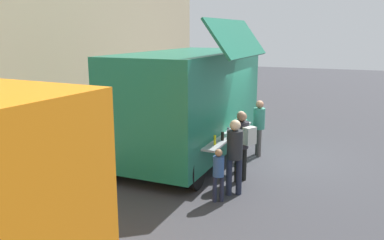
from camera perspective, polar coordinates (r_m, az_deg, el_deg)
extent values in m
plane|color=#38383D|center=(11.89, 10.48, -5.25)|extent=(60.00, 60.00, 0.00)
cube|color=#9E998E|center=(9.97, -23.82, -9.24)|extent=(28.00, 1.60, 0.15)
cube|color=#1B6E52|center=(11.35, -0.37, 2.82)|extent=(5.84, 2.64, 2.74)
cube|color=#1B6E52|center=(10.09, 6.59, 11.62)|extent=(3.19, 0.80, 0.93)
cube|color=black|center=(10.34, 4.32, 3.67)|extent=(3.02, 0.18, 1.24)
cube|color=#B7B7BC|center=(10.49, 5.33, -2.11)|extent=(3.18, 0.44, 0.05)
cylinder|color=yellow|center=(9.44, 3.30, -2.88)|extent=(0.06, 0.06, 0.23)
cylinder|color=black|center=(9.82, 4.41, -2.34)|extent=(0.07, 0.07, 0.21)
cylinder|color=silver|center=(10.23, 5.23, -1.70)|extent=(0.07, 0.07, 0.22)
cylinder|color=orange|center=(10.65, 5.76, -1.21)|extent=(0.06, 0.06, 0.20)
cylinder|color=green|center=(11.09, 6.35, -0.56)|extent=(0.07, 0.07, 0.24)
cylinder|color=red|center=(11.49, 7.39, -0.26)|extent=(0.07, 0.07, 0.18)
cube|color=black|center=(13.90, 4.39, 6.66)|extent=(0.14, 2.10, 1.21)
cylinder|color=black|center=(13.98, -0.82, -0.41)|extent=(0.90, 0.28, 0.90)
cylinder|color=black|center=(13.26, 7.78, -1.25)|extent=(0.90, 0.28, 0.90)
cylinder|color=black|center=(10.30, -10.91, -5.45)|extent=(0.90, 0.28, 0.90)
cylinder|color=black|center=(9.30, 0.33, -7.22)|extent=(0.90, 0.28, 0.90)
cube|color=black|center=(5.98, -19.99, -3.66)|extent=(0.22, 1.82, 1.05)
cylinder|color=#2E6636|center=(16.36, -2.12, 1.45)|extent=(0.60, 0.60, 0.87)
cylinder|color=#1D2136|center=(10.43, 6.67, -5.38)|extent=(0.13, 0.13, 0.79)
cylinder|color=#1D2136|center=(10.62, 7.15, -5.07)|extent=(0.13, 0.13, 0.79)
cylinder|color=#328064|center=(10.33, 7.01, -1.55)|extent=(0.33, 0.33, 0.60)
sphere|color=beige|center=(10.24, 7.08, 0.68)|extent=(0.22, 0.22, 0.22)
cube|color=brown|center=(10.17, 6.38, -3.23)|extent=(0.21, 0.16, 0.23)
cylinder|color=black|center=(9.74, 6.51, -6.50)|extent=(0.14, 0.14, 0.85)
cylinder|color=black|center=(9.90, 7.47, -6.22)|extent=(0.14, 0.14, 0.85)
cylinder|color=#25232A|center=(9.60, 7.11, -2.12)|extent=(0.35, 0.35, 0.65)
sphere|color=#986F53|center=(9.50, 7.19, 0.46)|extent=(0.24, 0.24, 0.24)
cube|color=silver|center=(9.41, 8.28, -2.26)|extent=(0.35, 0.31, 0.42)
cylinder|color=#1F2438|center=(8.99, 5.35, -8.16)|extent=(0.13, 0.13, 0.85)
cylinder|color=#1F2438|center=(9.05, 6.76, -8.05)|extent=(0.13, 0.13, 0.85)
cylinder|color=#222528|center=(8.78, 6.17, -3.54)|extent=(0.35, 0.35, 0.64)
sphere|color=beige|center=(8.67, 6.24, -0.74)|extent=(0.24, 0.24, 0.24)
cylinder|color=#4B4746|center=(11.80, 9.62, -3.29)|extent=(0.13, 0.13, 0.81)
cylinder|color=#4B4746|center=(12.00, 9.41, -3.01)|extent=(0.13, 0.13, 0.81)
cylinder|color=#317C69|center=(11.73, 9.64, 0.21)|extent=(0.34, 0.34, 0.61)
sphere|color=#A06C51|center=(11.64, 9.72, 2.23)|extent=(0.23, 0.23, 0.23)
cylinder|color=#1F2338|center=(8.66, 3.27, -9.90)|extent=(0.09, 0.09, 0.58)
cylinder|color=#1F2338|center=(8.70, 4.28, -9.81)|extent=(0.09, 0.09, 0.58)
cylinder|color=#2F508A|center=(8.50, 3.83, -6.67)|extent=(0.24, 0.24, 0.44)
sphere|color=#A27550|center=(8.41, 3.86, -4.73)|extent=(0.16, 0.16, 0.16)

